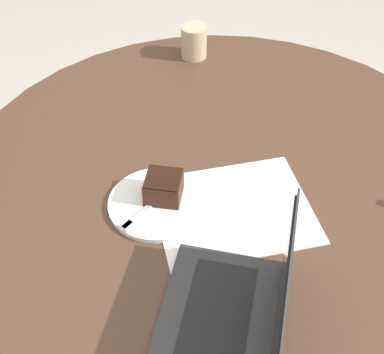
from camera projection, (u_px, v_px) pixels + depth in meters
name	position (u px, v px, depth m)	size (l,w,h in m)	color
ground_plane	(216.00, 323.00, 1.81)	(12.00, 12.00, 0.00)	#B7AD9E
dining_table	(223.00, 205.00, 1.40)	(1.35, 1.35, 0.70)	#4C3323
paper_document	(233.00, 210.00, 1.23)	(0.44, 0.40, 0.00)	white
plate	(157.00, 203.00, 1.24)	(0.23, 0.23, 0.01)	white
cake_slice	(164.00, 187.00, 1.23)	(0.08, 0.08, 0.06)	#472619
fork	(143.00, 211.00, 1.21)	(0.10, 0.16, 0.00)	silver
coffee_glass	(194.00, 42.00, 1.67)	(0.08, 0.08, 0.10)	#C6AD89
laptop	(233.00, 320.00, 0.98)	(0.24, 0.35, 0.24)	#2D2D2D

